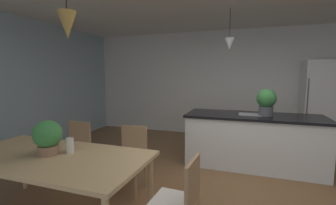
{
  "coord_description": "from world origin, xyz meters",
  "views": [
    {
      "loc": [
        0.11,
        -2.89,
        1.57
      ],
      "look_at": [
        -1.08,
        0.58,
        1.14
      ],
      "focal_mm": 24.77,
      "sensor_mm": 36.0,
      "label": 1
    }
  ],
  "objects_px": {
    "chair_far_right": "(130,156)",
    "chair_kitchen_end": "(178,201)",
    "chair_far_left": "(75,149)",
    "potted_plant_on_table": "(48,136)",
    "dining_table": "(51,160)",
    "kitchen_island": "(253,140)",
    "vase_on_dining_table": "(70,145)",
    "potted_plant_on_island": "(266,101)",
    "refrigerator": "(321,105)"
  },
  "relations": [
    {
      "from": "dining_table",
      "to": "potted_plant_on_table",
      "type": "bearing_deg",
      "value": 170.43
    },
    {
      "from": "chair_kitchen_end",
      "to": "dining_table",
      "type": "bearing_deg",
      "value": 179.9
    },
    {
      "from": "kitchen_island",
      "to": "chair_far_right",
      "type": "bearing_deg",
      "value": -137.83
    },
    {
      "from": "vase_on_dining_table",
      "to": "refrigerator",
      "type": "bearing_deg",
      "value": 48.69
    },
    {
      "from": "chair_kitchen_end",
      "to": "kitchen_island",
      "type": "distance_m",
      "value": 2.42
    },
    {
      "from": "chair_kitchen_end",
      "to": "refrigerator",
      "type": "bearing_deg",
      "value": 62.33
    },
    {
      "from": "chair_kitchen_end",
      "to": "refrigerator",
      "type": "height_order",
      "value": "refrigerator"
    },
    {
      "from": "dining_table",
      "to": "potted_plant_on_table",
      "type": "height_order",
      "value": "potted_plant_on_table"
    },
    {
      "from": "chair_far_left",
      "to": "potted_plant_on_table",
      "type": "relative_size",
      "value": 2.34
    },
    {
      "from": "chair_far_right",
      "to": "vase_on_dining_table",
      "type": "relative_size",
      "value": 5.31
    },
    {
      "from": "chair_far_right",
      "to": "vase_on_dining_table",
      "type": "xyz_separation_m",
      "value": [
        -0.33,
        -0.75,
        0.34
      ]
    },
    {
      "from": "chair_kitchen_end",
      "to": "potted_plant_on_island",
      "type": "relative_size",
      "value": 1.94
    },
    {
      "from": "dining_table",
      "to": "chair_far_right",
      "type": "xyz_separation_m",
      "value": [
        0.47,
        0.88,
        -0.2
      ]
    },
    {
      "from": "potted_plant_on_table",
      "to": "potted_plant_on_island",
      "type": "bearing_deg",
      "value": 45.42
    },
    {
      "from": "dining_table",
      "to": "potted_plant_on_island",
      "type": "distance_m",
      "value": 3.27
    },
    {
      "from": "kitchen_island",
      "to": "vase_on_dining_table",
      "type": "relative_size",
      "value": 13.79
    },
    {
      "from": "chair_far_right",
      "to": "potted_plant_on_island",
      "type": "xyz_separation_m",
      "value": [
        1.78,
        1.45,
        0.67
      ]
    },
    {
      "from": "chair_far_left",
      "to": "vase_on_dining_table",
      "type": "xyz_separation_m",
      "value": [
        0.61,
        -0.75,
        0.34
      ]
    },
    {
      "from": "chair_far_left",
      "to": "potted_plant_on_table",
      "type": "distance_m",
      "value": 1.08
    },
    {
      "from": "kitchen_island",
      "to": "potted_plant_on_table",
      "type": "relative_size",
      "value": 6.07
    },
    {
      "from": "dining_table",
      "to": "chair_far_left",
      "type": "xyz_separation_m",
      "value": [
        -0.47,
        0.88,
        -0.2
      ]
    },
    {
      "from": "chair_far_right",
      "to": "chair_kitchen_end",
      "type": "distance_m",
      "value": 1.29
    },
    {
      "from": "dining_table",
      "to": "chair_kitchen_end",
      "type": "bearing_deg",
      "value": -0.1
    },
    {
      "from": "chair_far_right",
      "to": "potted_plant_on_table",
      "type": "height_order",
      "value": "potted_plant_on_table"
    },
    {
      "from": "kitchen_island",
      "to": "potted_plant_on_table",
      "type": "distance_m",
      "value": 3.17
    },
    {
      "from": "potted_plant_on_table",
      "to": "dining_table",
      "type": "bearing_deg",
      "value": -9.57
    },
    {
      "from": "chair_far_left",
      "to": "potted_plant_on_island",
      "type": "bearing_deg",
      "value": 28.01
    },
    {
      "from": "refrigerator",
      "to": "dining_table",
      "type": "bearing_deg",
      "value": -131.51
    },
    {
      "from": "potted_plant_on_island",
      "to": "refrigerator",
      "type": "bearing_deg",
      "value": 52.56
    },
    {
      "from": "kitchen_island",
      "to": "potted_plant_on_table",
      "type": "height_order",
      "value": "potted_plant_on_table"
    },
    {
      "from": "chair_kitchen_end",
      "to": "kitchen_island",
      "type": "bearing_deg",
      "value": 74.33
    },
    {
      "from": "refrigerator",
      "to": "vase_on_dining_table",
      "type": "height_order",
      "value": "refrigerator"
    },
    {
      "from": "chair_kitchen_end",
      "to": "chair_far_left",
      "type": "xyz_separation_m",
      "value": [
        -1.88,
        0.88,
        0.0
      ]
    },
    {
      "from": "potted_plant_on_island",
      "to": "potted_plant_on_table",
      "type": "bearing_deg",
      "value": -134.58
    },
    {
      "from": "chair_far_left",
      "to": "vase_on_dining_table",
      "type": "relative_size",
      "value": 5.31
    },
    {
      "from": "kitchen_island",
      "to": "vase_on_dining_table",
      "type": "height_order",
      "value": "kitchen_island"
    },
    {
      "from": "dining_table",
      "to": "kitchen_island",
      "type": "xyz_separation_m",
      "value": [
        2.06,
        2.33,
        -0.21
      ]
    },
    {
      "from": "chair_kitchen_end",
      "to": "potted_plant_on_table",
      "type": "xyz_separation_m",
      "value": [
        -1.45,
        0.01,
        0.46
      ]
    },
    {
      "from": "refrigerator",
      "to": "kitchen_island",
      "type": "bearing_deg",
      "value": -131.47
    },
    {
      "from": "chair_far_left",
      "to": "potted_plant_on_table",
      "type": "xyz_separation_m",
      "value": [
        0.43,
        -0.88,
        0.46
      ]
    },
    {
      "from": "kitchen_island",
      "to": "vase_on_dining_table",
      "type": "distance_m",
      "value": 2.95
    },
    {
      "from": "dining_table",
      "to": "vase_on_dining_table",
      "type": "height_order",
      "value": "vase_on_dining_table"
    },
    {
      "from": "refrigerator",
      "to": "vase_on_dining_table",
      "type": "distance_m",
      "value": 5.04
    },
    {
      "from": "dining_table",
      "to": "chair_kitchen_end",
      "type": "xyz_separation_m",
      "value": [
        1.41,
        -0.0,
        -0.2
      ]
    },
    {
      "from": "dining_table",
      "to": "potted_plant_on_table",
      "type": "xyz_separation_m",
      "value": [
        -0.04,
        0.01,
        0.26
      ]
    },
    {
      "from": "chair_kitchen_end",
      "to": "kitchen_island",
      "type": "relative_size",
      "value": 0.38
    },
    {
      "from": "kitchen_island",
      "to": "vase_on_dining_table",
      "type": "bearing_deg",
      "value": -131.19
    },
    {
      "from": "potted_plant_on_table",
      "to": "vase_on_dining_table",
      "type": "distance_m",
      "value": 0.24
    },
    {
      "from": "chair_far_right",
      "to": "chair_kitchen_end",
      "type": "bearing_deg",
      "value": -43.16
    },
    {
      "from": "refrigerator",
      "to": "potted_plant_on_island",
      "type": "height_order",
      "value": "refrigerator"
    }
  ]
}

